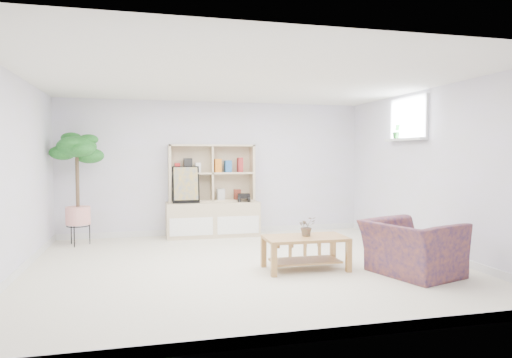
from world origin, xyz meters
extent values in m
cube|color=silver|center=(0.00, 0.00, 0.00)|extent=(5.50, 5.00, 0.01)
cube|color=white|center=(0.00, 0.00, 2.40)|extent=(5.50, 5.00, 0.01)
cube|color=silver|center=(0.00, 2.50, 1.20)|extent=(5.50, 0.01, 2.40)
cube|color=silver|center=(0.00, -2.50, 1.20)|extent=(5.50, 0.01, 2.40)
cube|color=silver|center=(-2.75, 0.00, 1.20)|extent=(0.01, 5.00, 2.40)
cube|color=silver|center=(2.75, 0.00, 1.20)|extent=(0.01, 5.00, 2.40)
cube|color=white|center=(2.67, 0.60, 1.68)|extent=(0.14, 1.00, 0.04)
imported|color=#26782E|center=(0.72, -0.33, 0.54)|extent=(0.25, 0.23, 0.24)
imported|color=#171949|center=(1.84, -0.93, 0.37)|extent=(1.13, 1.21, 0.74)
imported|color=#145019|center=(2.67, 0.85, 1.82)|extent=(0.16, 0.15, 0.23)
camera|label=1|loc=(-1.27, -5.73, 1.44)|focal=32.00mm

